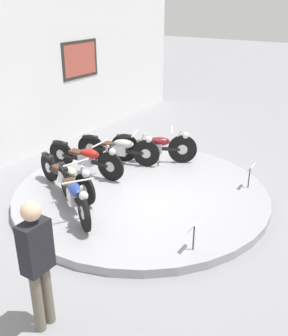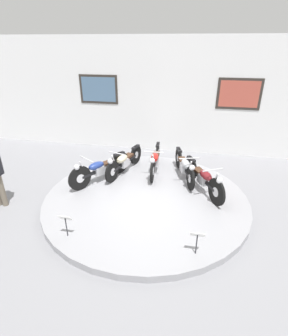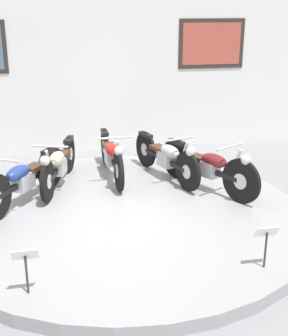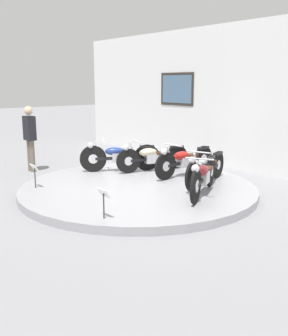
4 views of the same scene
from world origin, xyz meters
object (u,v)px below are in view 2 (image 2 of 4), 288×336
Objects in this scene: motorcycle_cream at (124,161)px; info_placard_front_centre at (197,238)px; motorcycle_silver at (185,166)px; motorcycle_red at (155,160)px; motorcycle_blue at (100,168)px; motorcycle_maroon at (203,178)px; info_placard_front_left at (65,221)px.

info_placard_front_centre is at bearing -53.89° from motorcycle_cream.
motorcycle_red is at bearing 164.04° from motorcycle_silver.
motorcycle_red is 0.92m from motorcycle_silver.
motorcycle_red is 3.89× the size of info_placard_front_centre.
motorcycle_cream is at bearing -164.00° from motorcycle_red.
info_placard_front_centre is (0.39, -2.95, -0.01)m from motorcycle_silver.
motorcycle_cream is 3.65m from info_placard_front_centre.
motorcycle_blue is 0.95× the size of motorcycle_maroon.
motorcycle_maroon is (2.27, -0.65, 0.02)m from motorcycle_cream.
motorcycle_maroon is 3.52× the size of info_placard_front_left.
motorcycle_blue reaches higher than motorcycle_red.
motorcycle_red is 1.05× the size of motorcycle_silver.
motorcycle_silver is 0.82m from motorcycle_maroon.
motorcycle_blue is 0.90× the size of motorcycle_silver.
info_placard_front_left is (-0.39, -2.95, -0.01)m from motorcycle_cream.
motorcycle_red reaches higher than motorcycle_silver.
motorcycle_cream is 0.92m from motorcycle_red.
motorcycle_maroon reaches higher than motorcycle_blue.
motorcycle_red is at bearing 68.34° from info_placard_front_left.
motorcycle_cream is 1.00× the size of motorcycle_silver.
motorcycle_red is 3.44m from info_placard_front_left.
info_placard_front_left is (-2.66, -2.30, -0.03)m from motorcycle_maroon.
motorcycle_blue is 1.66m from motorcycle_red.
motorcycle_blue reaches higher than motorcycle_cream.
motorcycle_red is at bearing 147.12° from motorcycle_maroon.
motorcycle_blue is 2.37m from motorcycle_silver.
motorcycle_cream is at bearing -179.96° from motorcycle_silver.
motorcycle_red is 3.44m from info_placard_front_centre.
motorcycle_blue reaches higher than motorcycle_silver.
motorcycle_blue reaches higher than info_placard_front_left.
motorcycle_silver is at bearing 128.28° from motorcycle_maroon.
motorcycle_blue is 3.34× the size of info_placard_front_centre.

